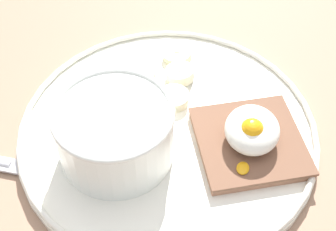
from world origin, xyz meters
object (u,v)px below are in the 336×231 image
at_px(oatmeal_bowl, 115,132).
at_px(banana_slice_right, 177,55).
at_px(toast_slice, 249,142).
at_px(poached_egg, 252,130).
at_px(banana_slice_front, 140,75).
at_px(banana_slice_back, 177,73).
at_px(banana_slice_left, 171,98).

distance_m(oatmeal_bowl, banana_slice_right, 0.15).
xyz_separation_m(toast_slice, poached_egg, (-0.00, 0.00, 0.02)).
xyz_separation_m(banana_slice_front, banana_slice_back, (0.01, -0.04, -0.00)).
bearing_deg(toast_slice, banana_slice_back, 46.40).
distance_m(banana_slice_front, banana_slice_left, 0.05).
bearing_deg(banana_slice_back, poached_egg, -134.00).
relative_size(oatmeal_bowl, banana_slice_back, 2.58).
height_order(banana_slice_front, banana_slice_left, banana_slice_front).
height_order(toast_slice, banana_slice_front, banana_slice_front).
distance_m(toast_slice, banana_slice_left, 0.10).
bearing_deg(banana_slice_right, banana_slice_left, -175.59).
bearing_deg(banana_slice_front, poached_egg, -120.05).
xyz_separation_m(banana_slice_front, banana_slice_right, (0.04, -0.03, -0.00)).
xyz_separation_m(banana_slice_back, banana_slice_right, (0.03, 0.01, -0.00)).
height_order(poached_egg, banana_slice_front, poached_egg).
bearing_deg(oatmeal_bowl, banana_slice_back, -19.27).
bearing_deg(oatmeal_bowl, banana_slice_left, -27.76).
bearing_deg(poached_egg, banana_slice_right, 38.37).
relative_size(banana_slice_left, banana_slice_back, 0.87).
height_order(oatmeal_bowl, banana_slice_left, oatmeal_bowl).
distance_m(oatmeal_bowl, banana_slice_front, 0.11).
bearing_deg(poached_egg, banana_slice_back, 46.00).
height_order(banana_slice_back, banana_slice_right, banana_slice_back).
height_order(toast_slice, banana_slice_left, banana_slice_left).
xyz_separation_m(banana_slice_left, banana_slice_right, (0.07, 0.01, -0.00)).
relative_size(toast_slice, banana_slice_left, 3.47).
distance_m(toast_slice, banana_slice_right, 0.15).
xyz_separation_m(poached_egg, banana_slice_front, (0.07, 0.13, -0.02)).
height_order(toast_slice, poached_egg, poached_egg).
xyz_separation_m(oatmeal_bowl, poached_egg, (0.03, -0.13, -0.01)).
xyz_separation_m(poached_egg, banana_slice_right, (0.12, 0.09, -0.02)).
relative_size(poached_egg, banana_slice_right, 1.60).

